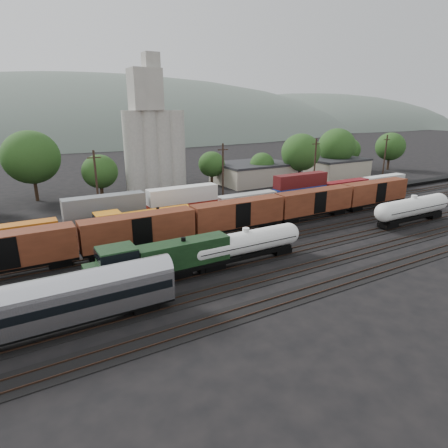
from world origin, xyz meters
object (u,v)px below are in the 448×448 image
green_locomotive (158,261)px  tank_car_a (246,243)px  orange_locomotive (139,223)px  grain_silo (154,144)px  passenger_coach (43,304)px

green_locomotive → tank_car_a: bearing=-0.0°
orange_locomotive → grain_silo: (12.26, 26.00, 8.76)m
grain_silo → green_locomotive: bearing=-110.1°
passenger_coach → orange_locomotive: 24.69m
grain_silo → orange_locomotive: bearing=-115.2°
green_locomotive → orange_locomotive: 15.24m
green_locomotive → grain_silo: bearing=69.9°
grain_silo → tank_car_a: bearing=-95.0°
tank_car_a → grain_silo: grain_silo is taller
tank_car_a → grain_silo: bearing=85.0°
green_locomotive → grain_silo: size_ratio=0.61×
tank_car_a → passenger_coach: bearing=-167.8°
green_locomotive → orange_locomotive: (2.71, 15.00, -0.17)m
tank_car_a → orange_locomotive: bearing=120.1°
tank_car_a → orange_locomotive: orange_locomotive is taller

